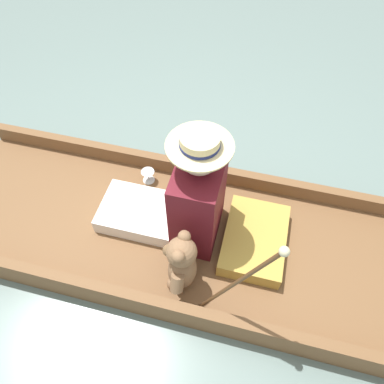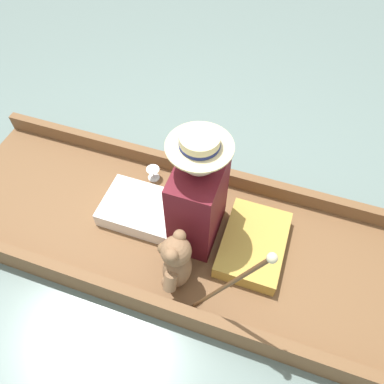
{
  "view_description": "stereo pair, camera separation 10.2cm",
  "coord_description": "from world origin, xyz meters",
  "px_view_note": "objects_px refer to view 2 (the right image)",
  "views": [
    {
      "loc": [
        -1.15,
        -0.41,
        2.19
      ],
      "look_at": [
        0.06,
        -0.1,
        0.5
      ],
      "focal_mm": 35.0,
      "sensor_mm": 36.0,
      "label": 1
    },
    {
      "loc": [
        -1.12,
        -0.51,
        2.19
      ],
      "look_at": [
        0.06,
        -0.1,
        0.5
      ],
      "focal_mm": 35.0,
      "sensor_mm": 36.0,
      "label": 2
    }
  ],
  "objects_px": {
    "seated_person": "(185,199)",
    "wine_glass": "(153,172)",
    "teddy_bear": "(176,263)",
    "walking_cane": "(232,282)"
  },
  "relations": [
    {
      "from": "seated_person",
      "to": "wine_glass",
      "type": "bearing_deg",
      "value": 43.14
    },
    {
      "from": "walking_cane",
      "to": "teddy_bear",
      "type": "bearing_deg",
      "value": 68.15
    },
    {
      "from": "teddy_bear",
      "to": "walking_cane",
      "type": "distance_m",
      "value": 0.45
    },
    {
      "from": "seated_person",
      "to": "teddy_bear",
      "type": "height_order",
      "value": "seated_person"
    },
    {
      "from": "seated_person",
      "to": "wine_glass",
      "type": "xyz_separation_m",
      "value": [
        0.31,
        0.35,
        -0.25
      ]
    },
    {
      "from": "seated_person",
      "to": "wine_glass",
      "type": "distance_m",
      "value": 0.53
    },
    {
      "from": "seated_person",
      "to": "wine_glass",
      "type": "relative_size",
      "value": 8.94
    },
    {
      "from": "teddy_bear",
      "to": "wine_glass",
      "type": "xyz_separation_m",
      "value": [
        0.66,
        0.42,
        -0.14
      ]
    },
    {
      "from": "seated_person",
      "to": "walking_cane",
      "type": "distance_m",
      "value": 0.65
    },
    {
      "from": "seated_person",
      "to": "teddy_bear",
      "type": "relative_size",
      "value": 1.89
    }
  ]
}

